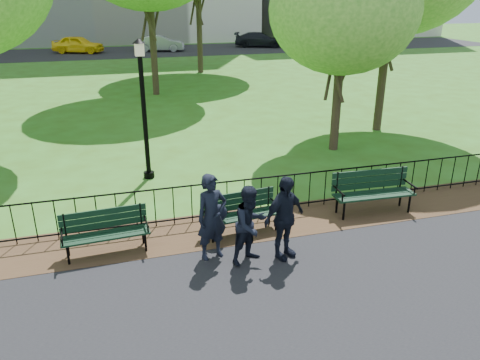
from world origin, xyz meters
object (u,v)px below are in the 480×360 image
object	(u,v)px
person_mid	(250,225)
person_right	(284,218)
park_bench_main	(233,210)
tree_near_e	(344,10)
park_bench_left_a	(105,227)
taxi	(78,44)
sedan_silver	(160,43)
lamppost	(144,105)
person_left	(212,217)
park_bench_right_a	(372,187)
sedan_dark	(260,40)

from	to	relation	value
person_mid	person_right	world-z (taller)	person_right
park_bench_main	tree_near_e	distance (m)	7.58
park_bench_main	person_mid	bearing A→B (deg)	-93.91
park_bench_main	park_bench_left_a	distance (m)	2.56
taxi	sedan_silver	world-z (taller)	taxi
park_bench_main	park_bench_left_a	bearing A→B (deg)	173.59
park_bench_left_a	tree_near_e	xyz separation A→B (m)	(7.24, 4.66, 3.74)
park_bench_main	lamppost	xyz separation A→B (m)	(-1.35, 3.80, 1.45)
person_left	taxi	xyz separation A→B (m)	(-3.40, 34.83, -0.14)
park_bench_right_a	person_mid	world-z (taller)	person_mid
taxi	sedan_silver	distance (m)	6.76
park_bench_main	tree_near_e	world-z (taller)	tree_near_e
person_left	person_right	bearing A→B (deg)	-30.59
park_bench_left_a	person_mid	xyz separation A→B (m)	(2.60, -1.11, 0.23)
taxi	park_bench_right_a	bearing A→B (deg)	-145.87
park_bench_right_a	sedan_silver	size ratio (longest dim) A/B	0.46
tree_near_e	sedan_dark	bearing A→B (deg)	76.11
park_bench_right_a	lamppost	xyz separation A→B (m)	(-4.73, 3.60, 1.41)
park_bench_main	tree_near_e	size ratio (longest dim) A/B	0.27
park_bench_right_a	park_bench_left_a	bearing A→B (deg)	-175.39
tree_near_e	sedan_dark	distance (m)	30.69
park_bench_main	sedan_dark	xyz separation A→B (m)	(12.00, 34.26, 0.11)
park_bench_left_a	person_mid	world-z (taller)	person_mid
tree_near_e	taxi	distance (m)	30.86
lamppost	person_right	world-z (taller)	lamppost
person_right	sedan_dark	distance (m)	37.15
park_bench_left_a	sedan_dark	world-z (taller)	sedan_dark
park_bench_right_a	sedan_dark	size ratio (longest dim) A/B	0.42
sedan_silver	sedan_dark	world-z (taller)	sedan_silver
park_bench_left_a	person_right	size ratio (longest dim) A/B	1.02
lamppost	tree_near_e	xyz separation A→B (m)	(6.03, 0.87, 2.26)
person_mid	sedan_dark	size ratio (longest dim) A/B	0.33
tree_near_e	sedan_dark	xyz separation A→B (m)	(7.31, 29.59, -3.60)
tree_near_e	sedan_silver	size ratio (longest dim) A/B	1.50
park_bench_left_a	lamppost	bearing A→B (deg)	68.73
park_bench_main	sedan_dark	distance (m)	36.30
taxi	sedan_dark	distance (m)	16.01
sedan_silver	person_right	bearing A→B (deg)	-170.70
tree_near_e	person_mid	size ratio (longest dim) A/B	4.05
park_bench_left_a	person_mid	distance (m)	2.84
person_left	park_bench_right_a	bearing A→B (deg)	-1.18
park_bench_left_a	tree_near_e	distance (m)	9.39
taxi	person_right	bearing A→B (deg)	-150.57
taxi	person_mid	bearing A→B (deg)	-151.60
taxi	person_left	bearing A→B (deg)	-152.60
lamppost	park_bench_main	bearing A→B (deg)	-70.41
park_bench_right_a	person_mid	bearing A→B (deg)	-155.93
person_mid	sedan_dark	distance (m)	37.32
sedan_dark	person_right	bearing A→B (deg)	-174.49
taxi	sedan_silver	bearing A→B (deg)	-73.83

